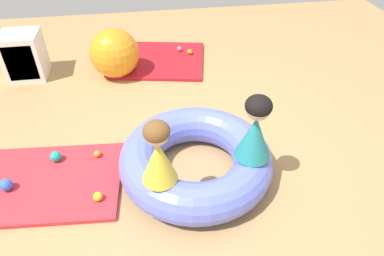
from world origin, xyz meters
TOP-DOWN VIEW (x-y plane):
  - ground_plane at (0.00, 0.00)m, footprint 8.00×8.00m
  - gym_mat_center_rear at (-1.35, -0.05)m, footprint 1.36×0.98m
  - gym_mat_near_right at (-0.19, 2.03)m, footprint 1.37×1.28m
  - inflatable_cushion at (-0.05, -0.12)m, footprint 1.31×1.31m
  - child_in_yellow at (-0.37, -0.45)m, footprint 0.27×0.27m
  - child_in_teal at (0.37, -0.31)m, footprint 0.28×0.28m
  - play_ball_orange at (-0.90, 0.19)m, footprint 0.06×0.06m
  - play_ball_pink at (0.12, 2.21)m, footprint 0.07×0.07m
  - play_ball_yellow at (-0.87, -0.33)m, footprint 0.08×0.08m
  - play_ball_teal at (-1.27, 0.19)m, footprint 0.10×0.10m
  - play_ball_blue at (-1.61, -0.10)m, footprint 0.10×0.10m
  - play_ball_red at (-0.54, 1.82)m, footprint 0.06×0.06m
  - play_ball_green at (-0.53, 2.27)m, footprint 0.10×0.10m
  - play_ball_orange_second at (0.25, 2.09)m, footprint 0.07×0.07m
  - exercise_ball_large at (-0.75, 1.75)m, footprint 0.60×0.60m
  - storage_cube at (-1.84, 1.88)m, footprint 0.44×0.44m

SIDE VIEW (x-z plane):
  - ground_plane at x=0.00m, z-range 0.00..0.00m
  - gym_mat_center_rear at x=-1.35m, z-range 0.00..0.04m
  - gym_mat_near_right at x=-0.19m, z-range 0.00..0.04m
  - play_ball_red at x=-0.54m, z-range 0.04..0.10m
  - play_ball_orange at x=-0.90m, z-range 0.04..0.10m
  - play_ball_pink at x=0.12m, z-range 0.04..0.11m
  - play_ball_orange_second at x=0.25m, z-range 0.04..0.11m
  - play_ball_yellow at x=-0.87m, z-range 0.04..0.12m
  - play_ball_teal at x=-1.27m, z-range 0.04..0.14m
  - play_ball_green at x=-0.53m, z-range 0.04..0.14m
  - play_ball_blue at x=-1.61m, z-range 0.04..0.14m
  - inflatable_cushion at x=-0.05m, z-range 0.00..0.33m
  - storage_cube at x=-1.84m, z-range 0.00..0.56m
  - exercise_ball_large at x=-0.75m, z-range 0.00..0.60m
  - child_in_yellow at x=-0.37m, z-range 0.33..0.84m
  - child_in_teal at x=0.37m, z-range 0.32..0.88m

